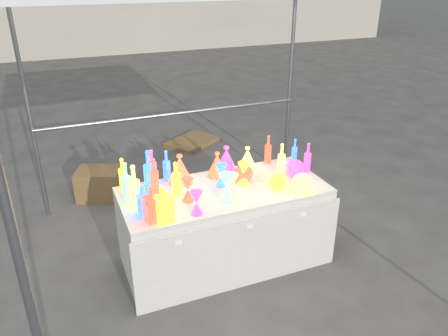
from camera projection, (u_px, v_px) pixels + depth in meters
name	position (u px, v px, depth m)	size (l,w,h in m)	color
ground	(224.00, 259.00, 4.12)	(80.00, 80.00, 0.00)	#66645E
display_table	(224.00, 226.00, 3.96)	(1.84, 0.83, 0.75)	silver
cardboard_box_closed	(100.00, 184.00, 5.15)	(0.50, 0.36, 0.36)	olive
cardboard_box_flat	(192.00, 142.00, 6.80)	(0.75, 0.54, 0.06)	olive
bottle_0	(123.00, 173.00, 3.76)	(0.07, 0.07, 0.29)	red
bottle_1	(167.00, 165.00, 3.90)	(0.07, 0.07, 0.30)	#1DA058
bottle_2	(154.00, 176.00, 3.66)	(0.07, 0.07, 0.33)	orange
bottle_3	(152.00, 167.00, 3.83)	(0.08, 0.08, 0.33)	#1C61A7
bottle_4	(134.00, 187.00, 3.43)	(0.09, 0.09, 0.38)	#157286
bottle_5	(127.00, 182.00, 3.53)	(0.08, 0.08, 0.36)	#A82183
bottle_6	(176.00, 179.00, 3.64)	(0.08, 0.08, 0.31)	red
bottle_7	(149.00, 171.00, 3.70)	(0.09, 0.09, 0.38)	#1DA058
decanter_0	(163.00, 204.00, 3.27)	(0.12, 0.12, 0.29)	red
decanter_1	(152.00, 204.00, 3.28)	(0.12, 0.12, 0.29)	orange
decanter_2	(143.00, 201.00, 3.35)	(0.10, 0.10, 0.26)	#1DA058
hourglass_0	(188.00, 190.00, 3.57)	(0.10, 0.10, 0.20)	orange
hourglass_1	(197.00, 203.00, 3.38)	(0.10, 0.10, 0.20)	#1C61A7
hourglass_2	(232.00, 187.00, 3.60)	(0.11, 0.11, 0.22)	#157286
hourglass_3	(226.00, 188.00, 3.56)	(0.12, 0.12, 0.24)	#A82183
hourglass_4	(244.00, 174.00, 3.84)	(0.11, 0.11, 0.21)	red
hourglass_5	(221.00, 175.00, 3.82)	(0.10, 0.10, 0.21)	#1DA058
globe_0	(278.00, 182.00, 3.79)	(0.16, 0.16, 0.12)	red
globe_1	(302.00, 184.00, 3.74)	(0.18, 0.18, 0.14)	#157286
globe_2	(244.00, 174.00, 3.91)	(0.17, 0.17, 0.14)	orange
globe_3	(295.00, 169.00, 4.02)	(0.17, 0.17, 0.14)	#1C61A7
lampshade_0	(180.00, 169.00, 3.87)	(0.23, 0.23, 0.27)	gold
lampshade_1	(217.00, 164.00, 4.01)	(0.19, 0.19, 0.23)	gold
lampshade_2	(226.00, 160.00, 4.03)	(0.23, 0.23, 0.27)	#1C61A7
lampshade_3	(247.00, 159.00, 4.12)	(0.20, 0.20, 0.23)	#157286
bottle_8	(295.00, 151.00, 4.28)	(0.06, 0.06, 0.25)	#1DA058
bottle_9	(268.00, 149.00, 4.26)	(0.06, 0.06, 0.29)	orange
bottle_10	(308.00, 157.00, 4.07)	(0.07, 0.07, 0.29)	#1C61A7
bottle_11	(281.00, 159.00, 4.02)	(0.07, 0.07, 0.31)	#157286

